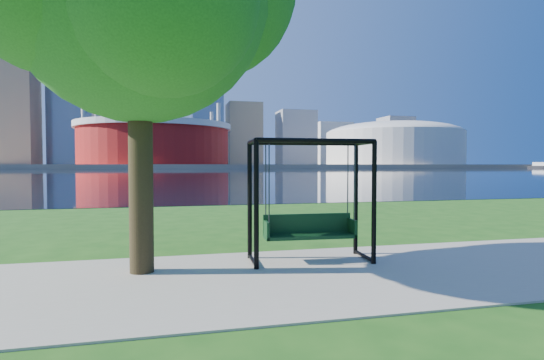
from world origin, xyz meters
name	(u,v)px	position (x,y,z in m)	size (l,w,h in m)	color
ground	(286,270)	(0.00, 0.00, 0.00)	(900.00, 900.00, 0.00)	#1E5114
path	(294,276)	(0.00, -0.50, 0.01)	(120.00, 4.00, 0.03)	#9E937F
river	(178,172)	(0.00, 102.00, 0.01)	(900.00, 180.00, 0.02)	black
far_bank	(173,166)	(0.00, 306.00, 1.00)	(900.00, 228.00, 2.00)	#937F60
stadium	(155,142)	(-10.00, 235.00, 14.23)	(83.00, 83.00, 32.00)	maroon
arena	(393,142)	(135.00, 235.00, 15.87)	(84.00, 84.00, 26.56)	beige
skyline	(167,119)	(-4.27, 319.39, 35.89)	(392.00, 66.00, 96.50)	gray
swing	(310,203)	(0.60, 0.50, 1.12)	(2.31, 1.10, 2.32)	black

